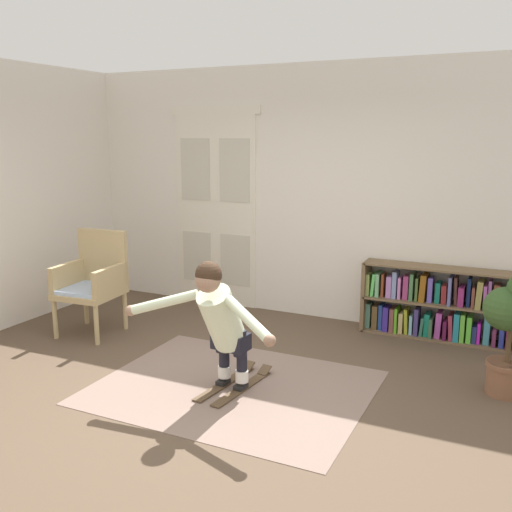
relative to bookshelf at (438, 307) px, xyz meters
name	(u,v)px	position (x,y,z in m)	size (l,w,h in m)	color
ground_plane	(206,405)	(-1.42, -2.39, -0.35)	(7.20, 7.20, 0.00)	brown
back_wall	(319,194)	(-1.42, 0.21, 1.10)	(6.00, 0.10, 2.90)	silver
double_door	(216,207)	(-2.74, 0.15, 0.88)	(1.22, 0.05, 2.45)	silver
rug	(233,387)	(-1.37, -2.01, -0.34)	(2.26, 1.79, 0.01)	#836C60
bookshelf	(438,307)	(0.00, 0.00, 0.00)	(1.58, 0.30, 0.77)	brown
wicker_chair	(93,280)	(-3.40, -1.38, 0.24)	(0.65, 0.65, 1.10)	tan
skis_pair	(235,384)	(-1.37, -1.98, -0.32)	(0.36, 0.85, 0.07)	brown
person_skier	(220,317)	(-1.39, -2.19, 0.33)	(1.40, 0.74, 1.09)	white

